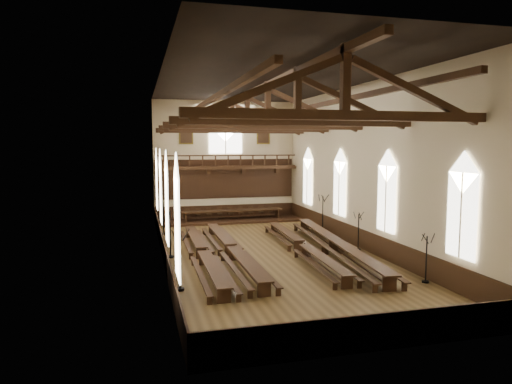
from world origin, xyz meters
TOP-DOWN VIEW (x-y plane):
  - ground at (0.00, 0.00)m, footprint 26.00×26.00m
  - room_walls at (0.00, 0.00)m, footprint 26.00×26.00m
  - wainscot_band at (0.00, 0.00)m, footprint 12.00×26.00m
  - side_windows at (-0.00, -0.00)m, footprint 11.85×19.80m
  - end_window at (0.00, 12.90)m, footprint 2.80×0.12m
  - minstrels_gallery at (0.00, 12.66)m, footprint 11.80×1.24m
  - portraits at (0.00, 12.90)m, footprint 7.75×0.09m
  - roof_trusses at (0.00, -0.00)m, footprint 11.70×25.70m
  - refectory_row_a at (-3.90, -0.88)m, footprint 1.52×14.08m
  - refectory_row_b at (-2.20, -0.45)m, footprint 1.51×14.30m
  - refectory_row_c at (1.97, -0.55)m, footprint 1.73×13.93m
  - refectory_row_d at (3.98, -0.88)m, footprint 2.40×15.10m
  - dais at (0.25, 11.40)m, footprint 11.40×2.78m
  - high_table at (0.25, 11.40)m, footprint 8.42×1.14m
  - high_chairs at (0.25, 12.21)m, footprint 7.62×0.42m
  - candelabrum_left_near at (-5.55, -5.53)m, footprint 0.80×0.81m
  - candelabrum_left_mid at (-5.55, 0.48)m, footprint 0.76×0.87m
  - candelabrum_left_far at (-5.55, 7.34)m, footprint 0.71×0.75m
  - candelabrum_right_near at (5.55, -7.22)m, footprint 0.70×0.66m
  - candelabrum_right_mid at (5.55, -0.52)m, footprint 0.71×0.67m
  - candelabrum_right_far at (5.55, 4.99)m, footprint 0.80×0.85m

SIDE VIEW (x-z plane):
  - ground at x=0.00m, z-range 0.00..0.00m
  - dais at x=0.25m, z-range 0.00..0.19m
  - refectory_row_c at x=1.97m, z-range 0.16..0.85m
  - refectory_row_a at x=-3.90m, z-range 0.16..0.88m
  - refectory_row_b at x=-2.20m, z-range 0.17..0.91m
  - refectory_row_d at x=3.98m, z-range 0.19..1.00m
  - wainscot_band at x=0.00m, z-range 0.00..1.20m
  - high_chairs at x=0.25m, z-range 0.23..1.14m
  - candelabrum_right_near at x=5.55m, z-range -0.45..1.86m
  - candelabrum_right_mid at x=5.55m, z-range -0.46..1.88m
  - candelabrum_left_far at x=-5.55m, z-range -0.48..1.98m
  - candelabrum_left_near at x=-5.55m, z-range -0.53..2.18m
  - candelabrum_right_far at x=5.55m, z-range -0.55..2.25m
  - high_table at x=0.25m, z-range 0.46..1.25m
  - candelabrum_left_mid at x=-5.55m, z-range -0.56..2.28m
  - side_windows at x=0.00m, z-range 1.49..5.99m
  - minstrels_gallery at x=0.00m, z-range 2.06..5.76m
  - room_walls at x=0.00m, z-range -6.54..19.46m
  - portraits at x=0.00m, z-range 6.38..7.82m
  - end_window at x=0.00m, z-range 5.32..9.12m
  - roof_trusses at x=0.00m, z-range 6.82..9.62m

